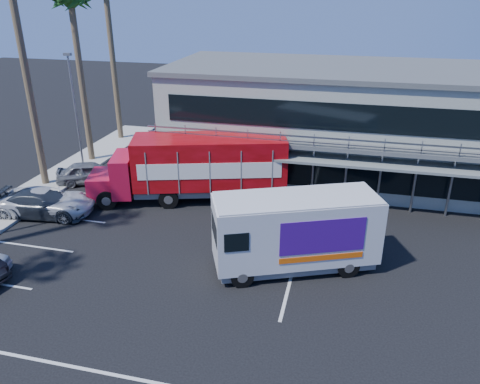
# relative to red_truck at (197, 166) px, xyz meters

# --- Properties ---
(ground) EXTENTS (120.00, 120.00, 0.00)m
(ground) POSITION_rel_red_truck_xyz_m (4.77, -8.27, -2.16)
(ground) COLOR black
(ground) RESTS_ON ground
(building) EXTENTS (22.40, 12.00, 7.30)m
(building) POSITION_rel_red_truck_xyz_m (7.77, 6.67, 1.50)
(building) COLOR gray
(building) RESTS_ON ground
(curb_strip) EXTENTS (3.00, 32.00, 0.16)m
(curb_strip) POSITION_rel_red_truck_xyz_m (-10.23, -2.27, -2.08)
(curb_strip) COLOR #A5A399
(curb_strip) RESTS_ON ground
(palm_e) EXTENTS (2.80, 2.80, 12.25)m
(palm_e) POSITION_rel_red_truck_xyz_m (-9.93, 4.73, 8.42)
(palm_e) COLOR brown
(palm_e) RESTS_ON ground
(light_pole_far) EXTENTS (0.50, 0.25, 8.09)m
(light_pole_far) POSITION_rel_red_truck_xyz_m (-9.43, 2.73, 2.35)
(light_pole_far) COLOR gray
(light_pole_far) RESTS_ON ground
(red_truck) EXTENTS (11.91, 5.90, 3.92)m
(red_truck) POSITION_rel_red_truck_xyz_m (0.00, 0.00, 0.00)
(red_truck) COLOR #B50E2B
(red_truck) RESTS_ON ground
(white_van) EXTENTS (7.72, 5.16, 3.58)m
(white_van) POSITION_rel_red_truck_xyz_m (6.76, -6.27, -0.26)
(white_van) COLOR silver
(white_van) RESTS_ON ground
(parked_car_c) EXTENTS (5.74, 3.31, 1.50)m
(parked_car_c) POSITION_rel_red_truck_xyz_m (-7.73, -4.03, -1.40)
(parked_car_c) COLOR silver
(parked_car_c) RESTS_ON ground
(parked_car_d) EXTENTS (5.38, 2.78, 1.49)m
(parked_car_d) POSITION_rel_red_truck_xyz_m (-7.73, -4.27, -1.41)
(parked_car_d) COLOR #282E36
(parked_car_d) RESTS_ON ground
(parked_car_e) EXTENTS (4.57, 3.27, 1.45)m
(parked_car_e) POSITION_rel_red_truck_xyz_m (-7.73, 0.79, -1.43)
(parked_car_e) COLOR slate
(parked_car_e) RESTS_ON ground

